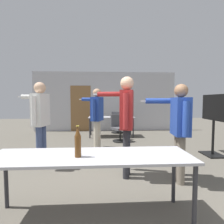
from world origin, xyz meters
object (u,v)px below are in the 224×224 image
(person_left_plaid, at_px, (40,115))
(office_chair_mid_tucked, at_px, (117,123))
(tv_screen, at_px, (214,119))
(person_near_casual, at_px, (97,113))
(person_center_tall, at_px, (179,123))
(office_chair_far_right, at_px, (119,129))
(beer_bottle, at_px, (78,142))
(person_far_watching, at_px, (126,116))

(person_left_plaid, bearing_deg, office_chair_mid_tucked, -17.33)
(tv_screen, bearing_deg, person_near_casual, -101.98)
(person_near_casual, bearing_deg, tv_screen, -83.69)
(person_center_tall, height_order, office_chair_mid_tucked, person_center_tall)
(person_left_plaid, relative_size, office_chair_far_right, 1.96)
(beer_bottle, bearing_deg, person_far_watching, 59.37)
(person_far_watching, bearing_deg, beer_bottle, 162.37)
(person_near_casual, bearing_deg, person_left_plaid, 152.25)
(person_center_tall, xyz_separation_m, person_far_watching, (-0.87, 0.26, 0.11))
(person_near_casual, xyz_separation_m, office_chair_far_right, (0.73, 1.06, -0.62))
(tv_screen, distance_m, beer_bottle, 3.82)
(person_left_plaid, bearing_deg, person_near_casual, -35.26)
(office_chair_mid_tucked, bearing_deg, beer_bottle, -89.89)
(person_near_casual, distance_m, person_center_tall, 2.46)
(person_near_casual, bearing_deg, person_center_tall, -125.58)
(person_center_tall, bearing_deg, tv_screen, -40.82)
(person_center_tall, relative_size, beer_bottle, 4.74)
(person_left_plaid, height_order, office_chair_mid_tucked, person_left_plaid)
(person_center_tall, distance_m, office_chair_far_right, 3.18)
(person_left_plaid, height_order, beer_bottle, person_left_plaid)
(office_chair_far_right, distance_m, office_chair_mid_tucked, 1.46)
(tv_screen, relative_size, person_left_plaid, 0.87)
(person_left_plaid, xyz_separation_m, person_far_watching, (1.73, -0.62, 0.03))
(tv_screen, height_order, person_far_watching, person_far_watching)
(person_far_watching, bearing_deg, office_chair_mid_tucked, 10.20)
(person_left_plaid, distance_m, person_near_casual, 1.59)
(person_center_tall, height_order, office_chair_far_right, person_center_tall)
(person_far_watching, height_order, office_chair_mid_tucked, person_far_watching)
(person_center_tall, xyz_separation_m, beer_bottle, (-1.56, -0.92, -0.08))
(person_left_plaid, relative_size, person_far_watching, 0.98)
(tv_screen, distance_m, person_far_watching, 2.62)
(person_left_plaid, xyz_separation_m, office_chair_far_right, (1.88, 2.16, -0.67))
(office_chair_mid_tucked, bearing_deg, person_center_tall, -72.07)
(office_chair_far_right, bearing_deg, person_far_watching, 59.89)
(office_chair_far_right, bearing_deg, office_chair_mid_tucked, -119.37)
(person_center_tall, bearing_deg, office_chair_far_right, 20.32)
(person_center_tall, xyz_separation_m, office_chair_mid_tucked, (-0.66, 4.50, -0.57))
(person_left_plaid, xyz_separation_m, person_center_tall, (2.60, -0.88, -0.08))
(person_left_plaid, height_order, person_center_tall, person_left_plaid)
(office_chair_far_right, bearing_deg, person_near_casual, 28.31)
(tv_screen, bearing_deg, person_far_watching, -65.15)
(tv_screen, xyz_separation_m, person_center_tall, (-1.50, -1.36, 0.09))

